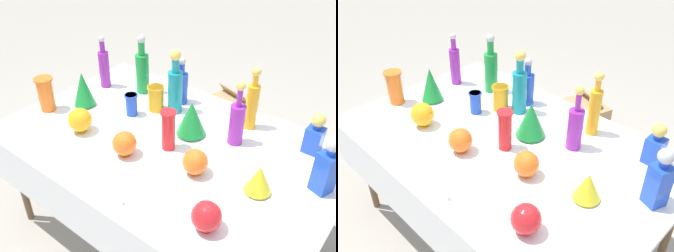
% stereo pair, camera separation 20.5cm
% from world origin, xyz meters
% --- Properties ---
extents(ground_plane, '(40.00, 40.00, 0.00)m').
position_xyz_m(ground_plane, '(0.00, 0.00, 0.00)').
color(ground_plane, '#A0998C').
extents(display_table, '(1.87, 1.21, 0.76)m').
position_xyz_m(display_table, '(0.00, -0.04, 0.71)').
color(display_table, white).
rests_on(display_table, ground).
extents(tall_bottle_0, '(0.07, 0.07, 0.39)m').
position_xyz_m(tall_bottle_0, '(0.29, 0.41, 0.93)').
color(tall_bottle_0, orange).
rests_on(tall_bottle_0, display_table).
extents(tall_bottle_1, '(0.09, 0.09, 0.41)m').
position_xyz_m(tall_bottle_1, '(-0.50, 0.35, 0.92)').
color(tall_bottle_1, '#198C38').
rests_on(tall_bottle_1, display_table).
extents(tall_bottle_2, '(0.09, 0.09, 0.32)m').
position_xyz_m(tall_bottle_2, '(-0.20, 0.39, 0.89)').
color(tall_bottle_2, blue).
rests_on(tall_bottle_2, display_table).
extents(tall_bottle_3, '(0.07, 0.07, 0.37)m').
position_xyz_m(tall_bottle_3, '(-0.76, 0.25, 0.91)').
color(tall_bottle_3, purple).
rests_on(tall_bottle_3, display_table).
extents(tall_bottle_4, '(0.09, 0.09, 0.41)m').
position_xyz_m(tall_bottle_4, '(-0.17, 0.28, 0.93)').
color(tall_bottle_4, teal).
rests_on(tall_bottle_4, display_table).
extents(tall_bottle_5, '(0.08, 0.08, 0.38)m').
position_xyz_m(tall_bottle_5, '(0.30, 0.22, 0.90)').
color(tall_bottle_5, purple).
rests_on(tall_bottle_5, display_table).
extents(square_decanter_0, '(0.11, 0.11, 0.30)m').
position_xyz_m(square_decanter_0, '(0.81, 0.14, 0.90)').
color(square_decanter_0, blue).
rests_on(square_decanter_0, display_table).
extents(square_decanter_1, '(0.09, 0.09, 0.23)m').
position_xyz_m(square_decanter_1, '(0.66, 0.41, 0.87)').
color(square_decanter_1, blue).
rests_on(square_decanter_1, display_table).
extents(slender_vase_0, '(0.12, 0.12, 0.22)m').
position_xyz_m(slender_vase_0, '(-0.81, -0.20, 0.88)').
color(slender_vase_0, orange).
rests_on(slender_vase_0, display_table).
extents(slender_vase_1, '(0.11, 0.11, 0.16)m').
position_xyz_m(slender_vase_1, '(-0.27, 0.22, 0.85)').
color(slender_vase_1, orange).
rests_on(slender_vase_1, display_table).
extents(slender_vase_2, '(0.08, 0.08, 0.14)m').
position_xyz_m(slender_vase_2, '(-0.35, 0.08, 0.84)').
color(slender_vase_2, blue).
rests_on(slender_vase_2, display_table).
extents(slender_vase_3, '(0.09, 0.09, 0.23)m').
position_xyz_m(slender_vase_3, '(0.04, -0.05, 0.88)').
color(slender_vase_3, red).
rests_on(slender_vase_3, display_table).
extents(fluted_vase_0, '(0.17, 0.17, 0.21)m').
position_xyz_m(fluted_vase_0, '(0.06, 0.13, 0.87)').
color(fluted_vase_0, '#198C38').
rests_on(fluted_vase_0, display_table).
extents(fluted_vase_1, '(0.13, 0.13, 0.15)m').
position_xyz_m(fluted_vase_1, '(0.58, -0.06, 0.84)').
color(fluted_vase_1, yellow).
rests_on(fluted_vase_1, display_table).
extents(fluted_vase_2, '(0.14, 0.14, 0.23)m').
position_xyz_m(fluted_vase_2, '(-0.67, -0.02, 0.88)').
color(fluted_vase_2, '#198C38').
rests_on(fluted_vase_2, display_table).
extents(round_bowl_0, '(0.13, 0.13, 0.14)m').
position_xyz_m(round_bowl_0, '(0.28, -0.13, 0.83)').
color(round_bowl_0, orange).
rests_on(round_bowl_0, display_table).
extents(round_bowl_1, '(0.13, 0.13, 0.14)m').
position_xyz_m(round_bowl_1, '(0.52, -0.40, 0.83)').
color(round_bowl_1, red).
rests_on(round_bowl_1, display_table).
extents(round_bowl_2, '(0.13, 0.13, 0.14)m').
position_xyz_m(round_bowl_2, '(-0.10, -0.24, 0.83)').
color(round_bowl_2, orange).
rests_on(round_bowl_2, display_table).
extents(round_bowl_3, '(0.14, 0.14, 0.15)m').
position_xyz_m(round_bowl_3, '(-0.45, -0.24, 0.84)').
color(round_bowl_3, orange).
rests_on(round_bowl_3, display_table).
extents(price_tag_left, '(0.05, 0.03, 0.04)m').
position_xyz_m(price_tag_left, '(0.12, -0.51, 0.78)').
color(price_tag_left, white).
rests_on(price_tag_left, display_table).
extents(cardboard_box_behind_left, '(0.48, 0.50, 0.34)m').
position_xyz_m(cardboard_box_behind_left, '(-0.40, 1.37, 0.13)').
color(cardboard_box_behind_left, tan).
rests_on(cardboard_box_behind_left, ground).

